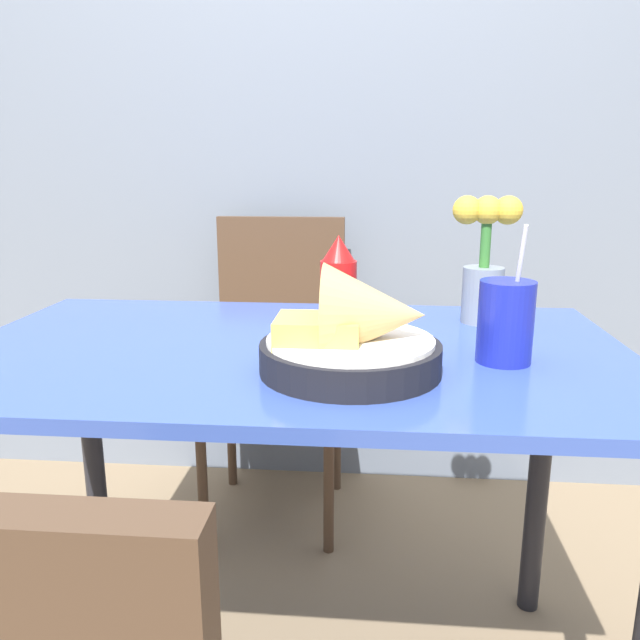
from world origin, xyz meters
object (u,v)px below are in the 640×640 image
object	(u,v)px
food_basket	(358,336)
drink_cup	(505,324)
ketchup_bottle	(338,288)
flower_vase	(484,260)
chair_far_window	(278,342)

from	to	relation	value
food_basket	drink_cup	distance (m)	0.25
food_basket	ketchup_bottle	xyz separation A→B (m)	(-0.05, 0.23, 0.03)
flower_vase	chair_far_window	bearing A→B (deg)	132.92
ketchup_bottle	flower_vase	bearing A→B (deg)	22.97
chair_far_window	drink_cup	world-z (taller)	drink_cup
food_basket	ketchup_bottle	bearing A→B (deg)	101.28
drink_cup	flower_vase	bearing A→B (deg)	88.53
food_basket	flower_vase	size ratio (longest dim) A/B	1.10
ketchup_bottle	drink_cup	distance (m)	0.32
chair_far_window	drink_cup	xyz separation A→B (m)	(0.51, -0.83, 0.28)
drink_cup	ketchup_bottle	bearing A→B (deg)	152.23
chair_far_window	flower_vase	size ratio (longest dim) A/B	3.51
food_basket	drink_cup	world-z (taller)	drink_cup
chair_far_window	ketchup_bottle	size ratio (longest dim) A/B	4.76
chair_far_window	flower_vase	world-z (taller)	flower_vase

